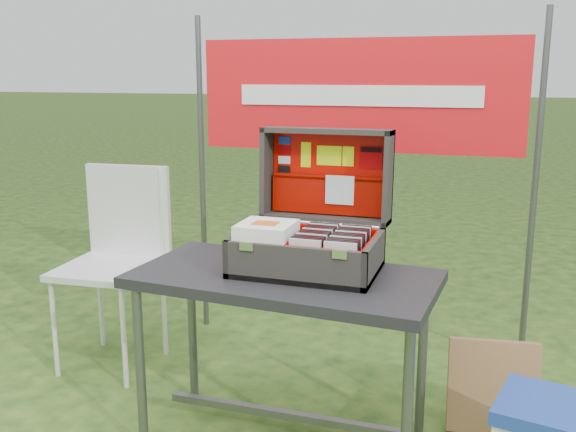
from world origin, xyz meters
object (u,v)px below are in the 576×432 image
(suitcase, at_px, (312,201))
(cardboard_box, at_px, (493,387))
(chair, at_px, (108,271))
(table, at_px, (284,361))

(suitcase, bearing_deg, cardboard_box, 18.57)
(suitcase, relative_size, chair, 0.55)
(chair, distance_m, cardboard_box, 1.80)
(suitcase, xyz_separation_m, chair, (-1.09, 0.27, -0.46))
(suitcase, distance_m, chair, 1.21)
(cardboard_box, bearing_deg, table, -162.78)
(table, xyz_separation_m, suitcase, (0.07, 0.12, 0.60))
(table, relative_size, chair, 1.14)
(suitcase, height_order, cardboard_box, suitcase)
(table, distance_m, cardboard_box, 0.85)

